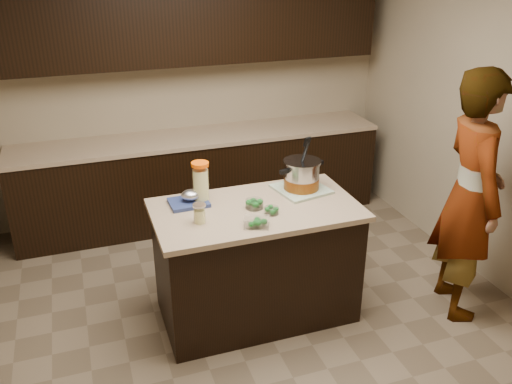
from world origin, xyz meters
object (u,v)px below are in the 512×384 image
at_px(lemonade_pitcher, 201,184).
at_px(island, 256,262).
at_px(person, 470,196).
at_px(stock_pot, 302,176).

bearing_deg(lemonade_pitcher, island, -31.43).
bearing_deg(island, person, -15.22).
xyz_separation_m(island, person, (1.50, -0.41, 0.48)).
height_order(island, lemonade_pitcher, lemonade_pitcher).
distance_m(lemonade_pitcher, person, 1.94).
distance_m(island, stock_pot, 0.72).
relative_size(stock_pot, person, 0.21).
relative_size(stock_pot, lemonade_pitcher, 1.32).
bearing_deg(person, stock_pot, 77.99).
relative_size(island, lemonade_pitcher, 4.82).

